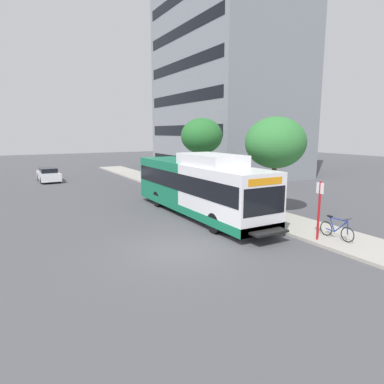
# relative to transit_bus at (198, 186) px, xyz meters

# --- Properties ---
(ground_plane) EXTENTS (120.00, 120.00, 0.00)m
(ground_plane) POSITION_rel_transit_bus_xyz_m (-3.85, 3.11, -1.70)
(ground_plane) COLOR #4C4C51
(sidewalk_curb) EXTENTS (3.00, 56.00, 0.14)m
(sidewalk_curb) POSITION_rel_transit_bus_xyz_m (3.15, 1.11, -1.63)
(sidewalk_curb) COLOR #A8A399
(sidewalk_curb) RESTS_ON ground
(transit_bus) EXTENTS (2.58, 12.25, 3.65)m
(transit_bus) POSITION_rel_transit_bus_xyz_m (0.00, 0.00, 0.00)
(transit_bus) COLOR white
(transit_bus) RESTS_ON ground
(bus_stop_sign_pole) EXTENTS (0.10, 0.36, 2.60)m
(bus_stop_sign_pole) POSITION_rel_transit_bus_xyz_m (2.04, -6.91, -0.05)
(bus_stop_sign_pole) COLOR red
(bus_stop_sign_pole) RESTS_ON sidewalk_curb
(bicycle_parked) EXTENTS (0.52, 1.76, 1.02)m
(bicycle_parked) POSITION_rel_transit_bus_xyz_m (2.86, -7.26, -1.14)
(bicycle_parked) COLOR black
(bicycle_parked) RESTS_ON sidewalk_curb
(street_tree_near_stop) EXTENTS (3.49, 3.49, 5.56)m
(street_tree_near_stop) POSITION_rel_transit_bus_xyz_m (4.03, -1.92, 2.49)
(street_tree_near_stop) COLOR #4C3823
(street_tree_near_stop) RESTS_ON sidewalk_curb
(street_tree_mid_block) EXTENTS (3.27, 3.27, 5.75)m
(street_tree_mid_block) POSITION_rel_transit_bus_xyz_m (4.08, 6.41, 2.77)
(street_tree_mid_block) COLOR #4C3823
(street_tree_mid_block) RESTS_ON sidewalk_curb
(parked_car_far_lane) EXTENTS (1.80, 4.50, 1.33)m
(parked_car_far_lane) POSITION_rel_transit_bus_xyz_m (-5.86, 19.15, -1.04)
(parked_car_far_lane) COLOR silver
(parked_car_far_lane) RESTS_ON ground
(apartment_tower_backdrop) EXTENTS (11.37, 16.19, 33.04)m
(apartment_tower_backdrop) POSITION_rel_transit_bus_xyz_m (12.81, 15.37, 14.82)
(apartment_tower_backdrop) COLOR gray
(apartment_tower_backdrop) RESTS_ON ground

